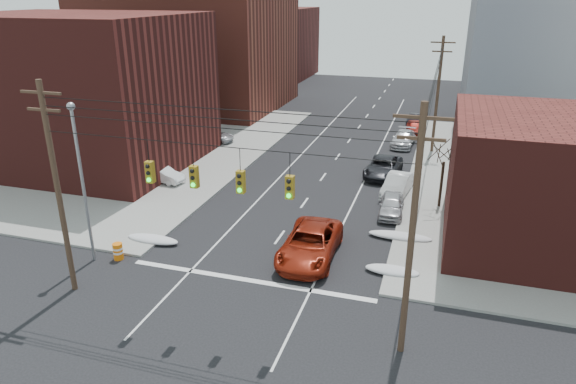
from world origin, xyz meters
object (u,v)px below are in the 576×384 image
Objects in this scene: red_pickup at (310,244)px; parked_car_f at (415,119)px; parked_car_e at (415,128)px; construction_barrel at (118,251)px; lot_car_d at (177,139)px; parked_car_b at (397,185)px; lot_car_b at (213,136)px; parked_car_c at (383,167)px; lot_car_a at (163,174)px; parked_car_a at (391,205)px; lot_car_c at (148,147)px; parked_car_d at (403,139)px.

red_pickup is 1.75× the size of parked_car_f.
parked_car_e reaches higher than construction_barrel.
red_pickup is 1.51× the size of lot_car_d.
parked_car_b is 21.76m from lot_car_b.
parked_car_b is 4.34m from parked_car_c.
parked_car_b is 18.86m from lot_car_a.
parked_car_f is (-0.36, 23.33, -0.17)m from parked_car_b.
parked_car_a is (3.87, 7.79, -0.20)m from red_pickup.
lot_car_b is (-18.17, 5.06, -0.02)m from parked_car_c.
parked_car_a is 24.62m from lot_car_c.
parked_car_e reaches higher than parked_car_d.
lot_car_c is 1.23× the size of lot_car_d.
parked_car_e is 37.11m from construction_barrel.
parked_car_c is 1.30× the size of lot_car_d.
parked_car_a is at bearing -82.14° from parked_car_f.
lot_car_d is 4.28× the size of construction_barrel.
construction_barrel is at bearing -111.76° from parked_car_d.
lot_car_b is at bearing -161.19° from parked_car_e.
lot_car_c is (-23.63, 6.91, 0.21)m from parked_car_a.
parked_car_e is at bearing 97.17° from parked_car_b.
parked_car_e is (1.60, 14.80, -0.04)m from parked_car_c.
parked_car_e reaches higher than lot_car_a.
lot_car_c is at bearing 160.83° from parked_car_a.
lot_car_d reaches higher than parked_car_c.
parked_car_a is 1.11× the size of lot_car_a.
construction_barrel is at bearing -142.65° from lot_car_c.
parked_car_c is at bearing 56.12° from construction_barrel.
construction_barrel is at bearing -103.11° from parked_car_f.
parked_car_a is 0.74× the size of parked_car_c.
lot_car_c is 5.28× the size of construction_barrel.
parked_car_f is (0.44, 9.52, -0.13)m from parked_car_d.
lot_car_c reaches higher than parked_car_f.
parked_car_d is 24.58m from lot_car_a.
lot_car_d reaches higher than lot_car_b.
lot_car_d is (-21.68, -7.35, 0.15)m from parked_car_d.
parked_car_f is 30.98m from lot_car_c.
lot_car_c is at bearing -153.42° from parked_car_e.
parked_car_a is 23.72m from lot_car_b.
parked_car_b is (0.00, 4.02, 0.08)m from parked_car_a.
red_pickup is at bearing -136.95° from lot_car_d.
parked_car_f is 0.70× the size of lot_car_c.
parked_car_e is at bearing 88.40° from parked_car_c.
construction_barrel is at bearing -120.56° from parked_car_e.
lot_car_c reaches higher than parked_car_c.
parked_car_b reaches higher than parked_car_e.
lot_car_a reaches higher than parked_car_f.
construction_barrel is at bearing -145.15° from parked_car_a.
lot_car_a is 0.71× the size of lot_car_c.
parked_car_b is 1.27× the size of lot_car_a.
lot_car_d is (-2.71, -2.63, 0.12)m from lot_car_b.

